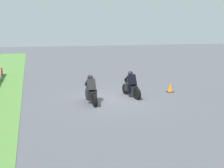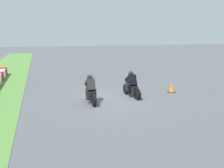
% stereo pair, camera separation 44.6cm
% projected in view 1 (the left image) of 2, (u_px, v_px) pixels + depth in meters
% --- Properties ---
extents(ground_plane, '(120.00, 120.00, 0.00)m').
position_uv_depth(ground_plane, '(110.00, 99.00, 14.16)').
color(ground_plane, '#4E4F55').
extents(rider_lane_a, '(2.04, 0.57, 1.51)m').
position_uv_depth(rider_lane_a, '(131.00, 86.00, 14.59)').
color(rider_lane_a, black).
rests_on(rider_lane_a, ground_plane).
extents(rider_lane_b, '(2.04, 0.54, 1.51)m').
position_uv_depth(rider_lane_b, '(91.00, 92.00, 13.26)').
color(rider_lane_b, black).
rests_on(rider_lane_b, ground_plane).
extents(traffic_cone, '(0.40, 0.40, 0.61)m').
position_uv_depth(traffic_cone, '(170.00, 88.00, 15.84)').
color(traffic_cone, black).
rests_on(traffic_cone, ground_plane).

